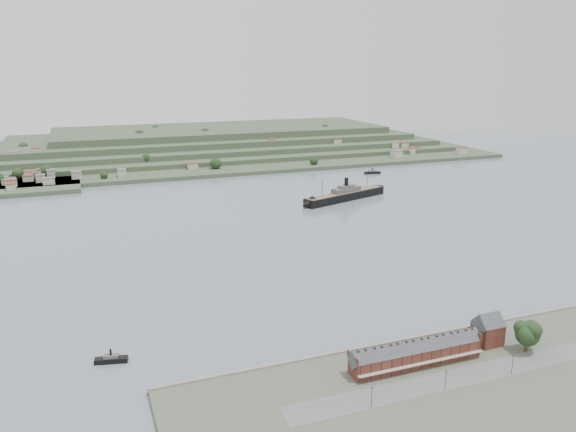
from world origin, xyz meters
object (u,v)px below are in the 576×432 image
object	(u,v)px
steamship	(343,196)
terrace_row	(416,353)
gabled_building	(488,330)
tugboat	(111,359)
fig_tree	(529,333)

from	to	relation	value
steamship	terrace_row	bearing A→B (deg)	-110.38
gabled_building	tugboat	xyz separation A→B (m)	(-148.21, 43.39, -6.77)
steamship	tugboat	xyz separation A→B (m)	(-207.80, -214.00, -2.92)
terrace_row	tugboat	bearing A→B (deg)	156.82
steamship	fig_tree	distance (m)	273.44
gabled_building	tugboat	bearing A→B (deg)	163.68
tugboat	fig_tree	distance (m)	168.37
terrace_row	gabled_building	size ratio (longest dim) A/B	3.95
terrace_row	gabled_building	world-z (taller)	gabled_building
terrace_row	tugboat	xyz separation A→B (m)	(-110.71, 47.41, -5.43)
tugboat	fig_tree	world-z (taller)	fig_tree
terrace_row	steamship	bearing A→B (deg)	69.62
fig_tree	tugboat	bearing A→B (deg)	160.92
steamship	tugboat	bearing A→B (deg)	-134.16
terrace_row	fig_tree	bearing A→B (deg)	-8.90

